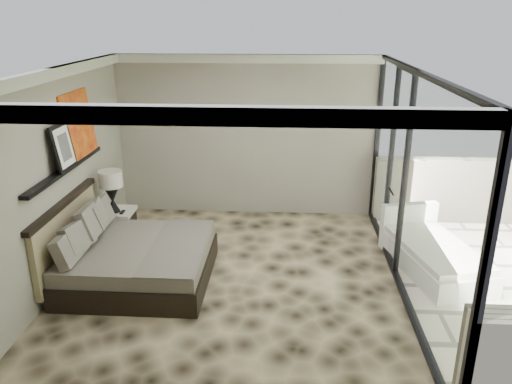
# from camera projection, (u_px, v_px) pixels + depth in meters

# --- Properties ---
(floor) EXTENTS (5.00, 5.00, 0.00)m
(floor) POSITION_uv_depth(u_px,v_px,m) (232.00, 279.00, 6.81)
(floor) COLOR black
(floor) RESTS_ON ground
(ceiling) EXTENTS (4.50, 5.00, 0.02)m
(ceiling) POSITION_uv_depth(u_px,v_px,m) (228.00, 71.00, 5.88)
(ceiling) COLOR silver
(ceiling) RESTS_ON back_wall
(back_wall) EXTENTS (4.50, 0.02, 2.80)m
(back_wall) POSITION_uv_depth(u_px,v_px,m) (246.00, 137.00, 8.68)
(back_wall) COLOR gray
(back_wall) RESTS_ON floor
(left_wall) EXTENTS (0.02, 5.00, 2.80)m
(left_wall) POSITION_uv_depth(u_px,v_px,m) (59.00, 179.00, 6.48)
(left_wall) COLOR gray
(left_wall) RESTS_ON floor
(glass_wall) EXTENTS (0.08, 5.00, 2.80)m
(glass_wall) POSITION_uv_depth(u_px,v_px,m) (410.00, 186.00, 6.21)
(glass_wall) COLOR white
(glass_wall) RESTS_ON floor
(picture_ledge) EXTENTS (0.12, 2.20, 0.05)m
(picture_ledge) POSITION_uv_depth(u_px,v_px,m) (66.00, 169.00, 6.53)
(picture_ledge) COLOR black
(picture_ledge) RESTS_ON left_wall
(bed) EXTENTS (1.93, 1.87, 1.06)m
(bed) POSITION_uv_depth(u_px,v_px,m) (131.00, 258.00, 6.71)
(bed) COLOR black
(bed) RESTS_ON floor
(nightstand) EXTENTS (0.67, 0.67, 0.50)m
(nightstand) POSITION_uv_depth(u_px,v_px,m) (119.00, 226.00, 7.91)
(nightstand) COLOR black
(nightstand) RESTS_ON floor
(table_lamp) EXTENTS (0.36, 0.36, 0.66)m
(table_lamp) POSITION_uv_depth(u_px,v_px,m) (111.00, 186.00, 7.62)
(table_lamp) COLOR black
(table_lamp) RESTS_ON nightstand
(abstract_canvas) EXTENTS (0.13, 0.90, 0.90)m
(abstract_canvas) POSITION_uv_depth(u_px,v_px,m) (78.00, 124.00, 6.93)
(abstract_canvas) COLOR red
(abstract_canvas) RESTS_ON picture_ledge
(framed_print) EXTENTS (0.11, 0.50, 0.60)m
(framed_print) POSITION_uv_depth(u_px,v_px,m) (63.00, 147.00, 6.35)
(framed_print) COLOR black
(framed_print) RESTS_ON picture_ledge
(lounger) EXTENTS (1.30, 1.94, 0.70)m
(lounger) POSITION_uv_depth(u_px,v_px,m) (433.00, 254.00, 7.05)
(lounger) COLOR silver
(lounger) RESTS_ON terrace_slab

